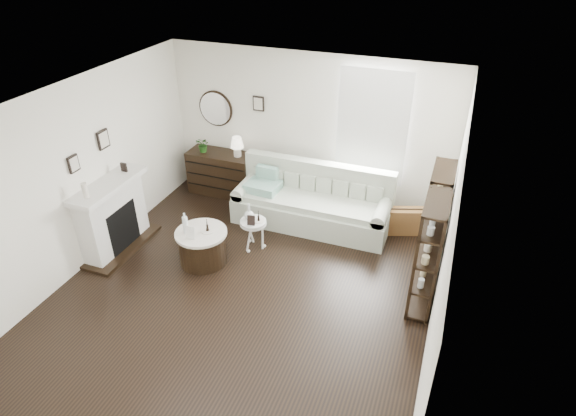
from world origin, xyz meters
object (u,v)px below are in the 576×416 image
at_px(drum_table, 202,246).
at_px(pedestal_table, 253,223).
at_px(sofa, 313,205).
at_px(dresser, 222,173).

height_order(drum_table, pedestal_table, drum_table).
height_order(sofa, pedestal_table, sofa).
xyz_separation_m(sofa, dresser, (-1.92, 0.39, 0.07)).
relative_size(sofa, pedestal_table, 5.21).
height_order(dresser, pedestal_table, dresser).
height_order(dresser, drum_table, dresser).
relative_size(sofa, dresser, 2.14).
distance_m(drum_table, pedestal_table, 0.85).
relative_size(dresser, pedestal_table, 2.43).
relative_size(dresser, drum_table, 1.58).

